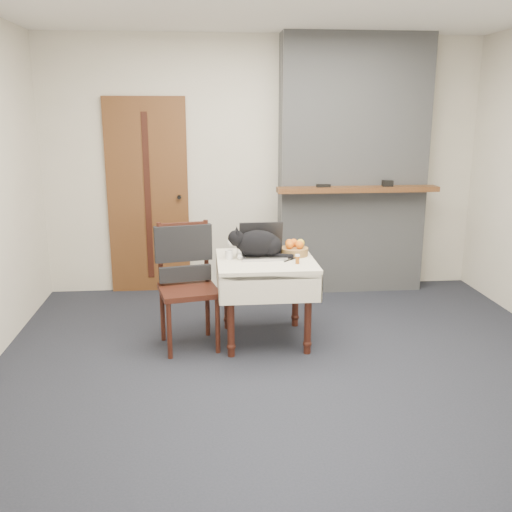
{
  "coord_description": "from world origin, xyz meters",
  "views": [
    {
      "loc": [
        -0.65,
        -3.92,
        1.86
      ],
      "look_at": [
        -0.23,
        0.44,
        0.74
      ],
      "focal_mm": 40.0,
      "sensor_mm": 36.0,
      "label": 1
    }
  ],
  "objects": [
    {
      "name": "desk_clutter",
      "position": [
        0.08,
        0.52,
        0.7
      ],
      "size": [
        0.14,
        0.09,
        0.01
      ],
      "primitive_type": "cube",
      "rotation": [
        0.0,
        0.0,
        0.52
      ],
      "color": "black",
      "rests_on": "side_table"
    },
    {
      "name": "laptop",
      "position": [
        -0.16,
        0.6,
        0.77
      ],
      "size": [
        0.37,
        0.32,
        0.27
      ],
      "rotation": [
        0.0,
        0.0,
        0.02
      ],
      "color": "#B7B7BC",
      "rests_on": "side_table"
    },
    {
      "name": "cat",
      "position": [
        -0.2,
        0.54,
        0.81
      ],
      "size": [
        0.53,
        0.23,
        0.26
      ],
      "rotation": [
        0.0,
        0.0,
        0.03
      ],
      "color": "black",
      "rests_on": "side_table"
    },
    {
      "name": "ground",
      "position": [
        0.0,
        0.0,
        0.0
      ],
      "size": [
        4.5,
        4.5,
        0.0
      ],
      "primitive_type": "plane",
      "color": "black",
      "rests_on": "ground"
    },
    {
      "name": "side_table",
      "position": [
        -0.15,
        0.49,
        0.59
      ],
      "size": [
        0.78,
        0.78,
        0.7
      ],
      "color": "#33130E",
      "rests_on": "ground"
    },
    {
      "name": "chimney",
      "position": [
        0.9,
        1.85,
        1.3
      ],
      "size": [
        1.62,
        0.48,
        2.6
      ],
      "color": "gray",
      "rests_on": "ground"
    },
    {
      "name": "room_shell",
      "position": [
        0.0,
        0.46,
        1.76
      ],
      "size": [
        4.52,
        4.01,
        2.61
      ],
      "color": "beige",
      "rests_on": "ground"
    },
    {
      "name": "fruit_basket",
      "position": [
        0.1,
        0.59,
        0.75
      ],
      "size": [
        0.23,
        0.23,
        0.13
      ],
      "color": "brown",
      "rests_on": "side_table"
    },
    {
      "name": "pill_bottle",
      "position": [
        0.08,
        0.32,
        0.74
      ],
      "size": [
        0.04,
        0.04,
        0.07
      ],
      "color": "#964D12",
      "rests_on": "side_table"
    },
    {
      "name": "chair",
      "position": [
        -0.79,
        0.52,
        0.64
      ],
      "size": [
        0.53,
        0.52,
        1.0
      ],
      "rotation": [
        0.0,
        0.0,
        0.2
      ],
      "color": "#33130E",
      "rests_on": "ground"
    },
    {
      "name": "door",
      "position": [
        -1.2,
        1.97,
        1.0
      ],
      "size": [
        0.82,
        0.1,
        2.0
      ],
      "color": "brown",
      "rests_on": "ground"
    },
    {
      "name": "cream_jar",
      "position": [
        -0.44,
        0.52,
        0.74
      ],
      "size": [
        0.06,
        0.06,
        0.07
      ],
      "primitive_type": "cylinder",
      "color": "white",
      "rests_on": "side_table"
    }
  ]
}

